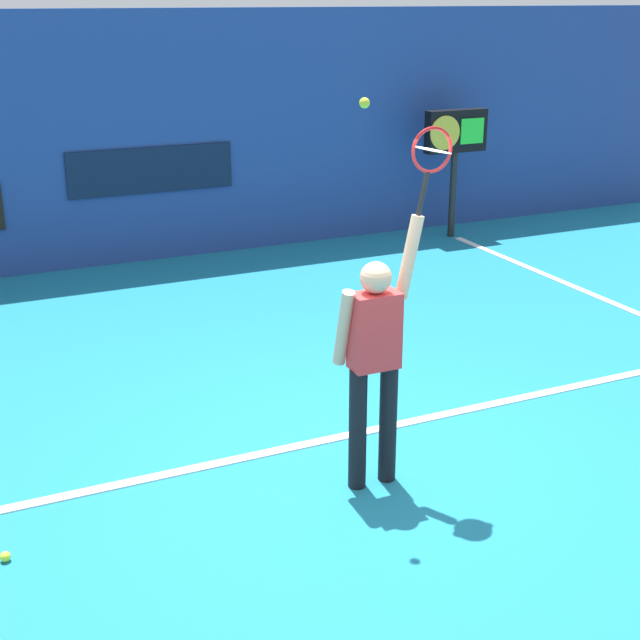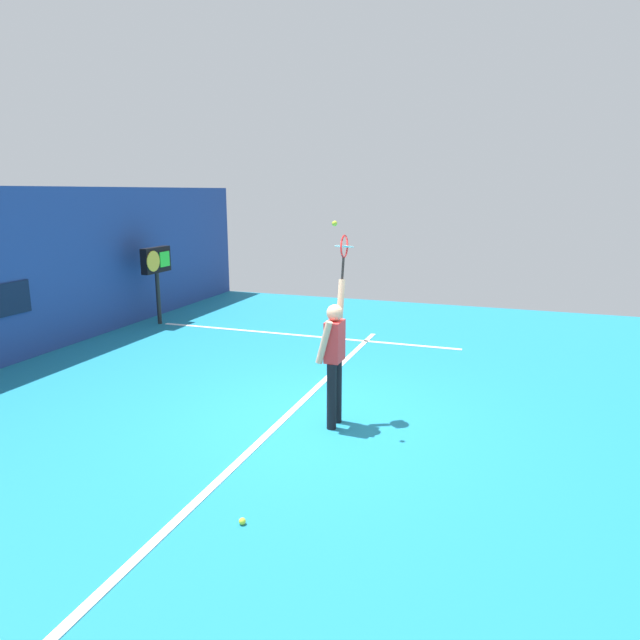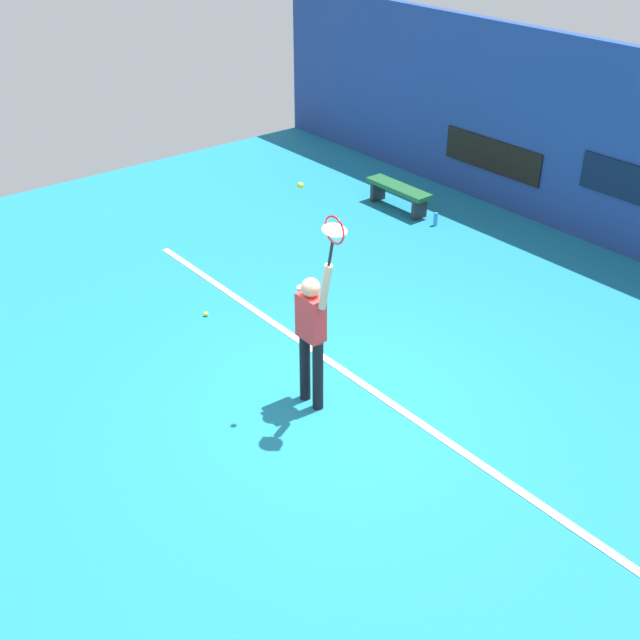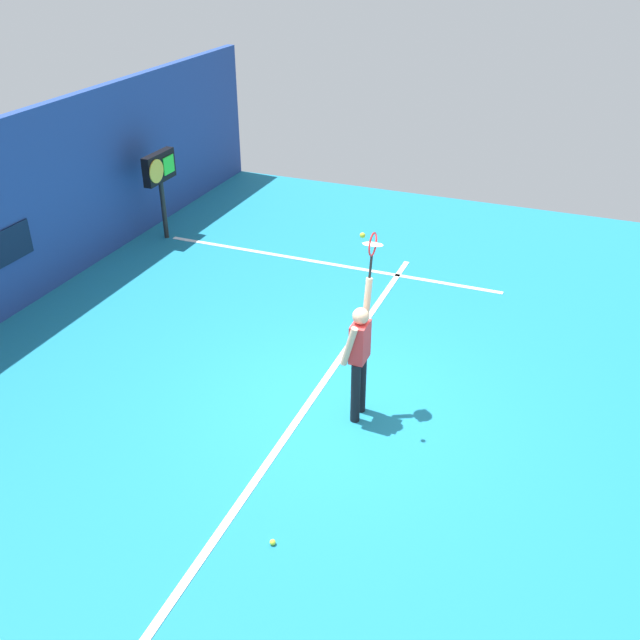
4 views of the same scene
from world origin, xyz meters
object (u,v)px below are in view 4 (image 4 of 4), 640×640
Objects in this scene: spare_ball at (273,542)px; scoreboard_clock at (160,172)px; tennis_player at (359,353)px; tennis_ball at (363,235)px; tennis_racket at (373,247)px.

scoreboard_clock is at bearing 39.51° from spare_ball.
scoreboard_clock is 9.19m from spare_ball.
tennis_player is 29.23× the size of tennis_ball.
tennis_racket is 7.19m from scoreboard_clock.
tennis_ball is 3.65m from spare_ball.
tennis_ball reaches higher than tennis_racket.
scoreboard_clock is (4.43, 5.87, 0.45)m from tennis_player.
scoreboard_clock is at bearing 52.33° from tennis_ball.
tennis_racket is at bearing 3.34° from tennis_ball.
tennis_racket is 0.34× the size of scoreboard_clock.
tennis_ball is 7.57m from scoreboard_clock.
tennis_player is at bearing 15.07° from tennis_ball.
scoreboard_clock is at bearing 52.96° from tennis_player.
tennis_racket is at bearing -124.51° from scoreboard_clock.
tennis_player is 7.37m from scoreboard_clock.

